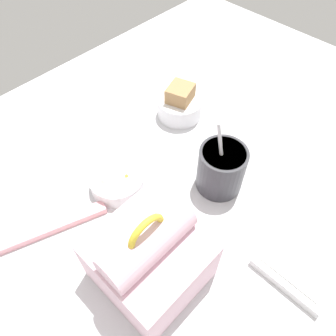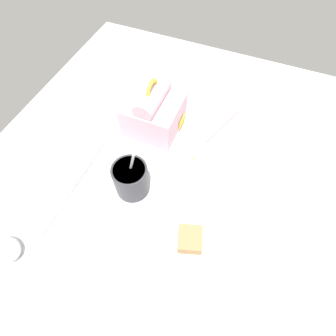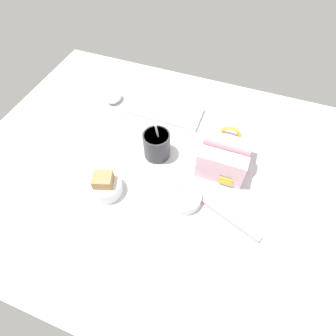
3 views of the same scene
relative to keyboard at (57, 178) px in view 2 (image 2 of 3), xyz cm
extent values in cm
cube|color=silver|center=(9.38, -26.94, -2.02)|extent=(140.00, 110.00, 2.00)
cube|color=silver|center=(0.00, 0.00, -0.12)|extent=(32.48, 13.41, 1.80)
cube|color=white|center=(0.00, 0.00, 0.93)|extent=(29.88, 10.99, 0.30)
cube|color=beige|center=(29.77, -18.17, 4.62)|extent=(16.10, 16.71, 11.27)
cylinder|color=beige|center=(29.77, -18.17, 11.95)|extent=(15.30, 6.20, 6.20)
cube|color=yellow|center=(32.59, -26.63, 2.08)|extent=(4.51, 0.30, 3.38)
torus|color=yellow|center=(29.77, -18.17, 14.74)|extent=(6.64, 1.00, 6.64)
cylinder|color=#333338|center=(6.11, -21.87, 4.10)|extent=(9.67, 9.67, 10.24)
cylinder|color=olive|center=(6.11, -21.87, 8.92)|extent=(8.51, 8.51, 0.60)
cylinder|color=silver|center=(6.83, -22.35, 10.32)|extent=(0.70, 3.53, 11.59)
cylinder|color=silver|center=(-3.95, -42.48, 1.46)|extent=(11.04, 11.04, 4.96)
cube|color=#A87F51|center=(-3.95, -42.48, 4.19)|extent=(7.48, 7.13, 6.94)
cylinder|color=silver|center=(21.43, -36.83, 0.80)|extent=(11.38, 11.38, 3.64)
ellipsoid|color=white|center=(23.14, -37.68, 2.08)|extent=(3.09, 3.09, 3.64)
cone|color=#EFBC47|center=(20.01, -35.23, 1.80)|extent=(5.14, 5.14, 3.09)
sphere|color=black|center=(21.79, -40.28, 0.94)|extent=(1.37, 1.37, 1.37)
sphere|color=black|center=(22.27, -39.62, 0.94)|extent=(1.37, 1.37, 1.37)
sphere|color=black|center=(22.33, -38.80, 0.94)|extent=(1.37, 1.37, 1.37)
sphere|color=black|center=(21.96, -38.08, 0.94)|extent=(1.37, 1.37, 1.37)
ellipsoid|color=silver|center=(-22.31, -0.66, 0.85)|extent=(6.45, 8.25, 3.73)
cube|color=pink|center=(36.99, -38.16, -0.22)|extent=(21.12, 9.69, 1.60)
camera|label=1|loc=(42.69, -1.45, 56.58)|focal=35.00mm
camera|label=2|loc=(-22.50, -44.52, 66.86)|focal=28.00mm
camera|label=3|loc=(30.95, -77.17, 75.42)|focal=28.00mm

